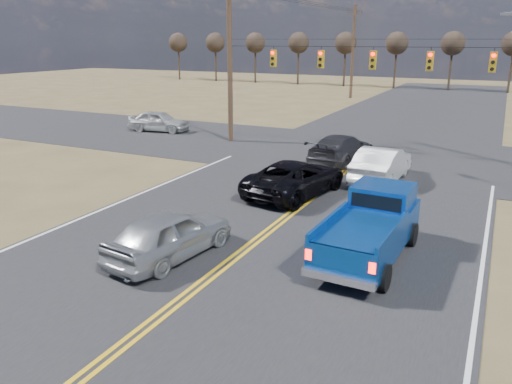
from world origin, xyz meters
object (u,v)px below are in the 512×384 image
at_px(dgrey_car_queue, 341,149).
at_px(silver_suv, 170,234).
at_px(cross_car_west, 159,121).
at_px(pickup_truck, 371,228).
at_px(black_suv, 296,178).
at_px(white_car_queue, 381,164).

bearing_deg(dgrey_car_queue, silver_suv, 93.23).
height_order(dgrey_car_queue, cross_car_west, dgrey_car_queue).
relative_size(pickup_truck, silver_suv, 1.22).
bearing_deg(silver_suv, black_suv, -90.02).
relative_size(white_car_queue, cross_car_west, 1.13).
relative_size(black_suv, dgrey_car_queue, 1.04).
bearing_deg(dgrey_car_queue, white_car_queue, 142.05).
height_order(silver_suv, cross_car_west, silver_suv).
relative_size(dgrey_car_queue, cross_car_west, 1.18).
height_order(black_suv, white_car_queue, white_car_queue).
xyz_separation_m(black_suv, white_car_queue, (2.79, 3.77, 0.07)).
bearing_deg(dgrey_car_queue, black_suv, 97.30).
distance_m(white_car_queue, dgrey_car_queue, 3.97).
bearing_deg(cross_car_west, white_car_queue, -118.30).
bearing_deg(pickup_truck, black_suv, 133.87).
relative_size(pickup_truck, cross_car_west, 1.23).
bearing_deg(black_suv, dgrey_car_queue, -80.15).
relative_size(black_suv, white_car_queue, 1.09).
xyz_separation_m(white_car_queue, dgrey_car_queue, (-2.79, 2.82, -0.06)).
bearing_deg(pickup_truck, white_car_queue, 102.90).
height_order(pickup_truck, silver_suv, pickup_truck).
distance_m(white_car_queue, cross_car_west, 18.43).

